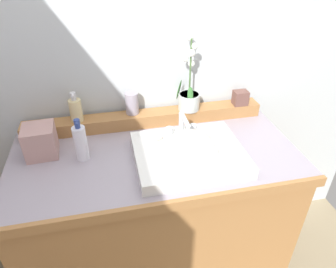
% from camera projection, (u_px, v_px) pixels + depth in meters
% --- Properties ---
extents(wall_back, '(2.74, 0.20, 2.43)m').
position_uv_depth(wall_back, '(139.00, 51.00, 1.51)').
color(wall_back, silver).
rests_on(wall_back, ground).
extents(vanity_cabinet, '(1.27, 0.63, 0.89)m').
position_uv_depth(vanity_cabinet, '(157.00, 220.00, 1.59)').
color(vanity_cabinet, '#A87240').
rests_on(vanity_cabinet, ground).
extents(back_ledge, '(1.19, 0.09, 0.07)m').
position_uv_depth(back_ledge, '(146.00, 118.00, 1.53)').
color(back_ledge, '#A87240').
rests_on(back_ledge, vanity_cabinet).
extents(sink_basin, '(0.46, 0.37, 0.28)m').
position_uv_depth(sink_basin, '(189.00, 157.00, 1.29)').
color(sink_basin, white).
rests_on(sink_basin, vanity_cabinet).
extents(soap_bar, '(0.07, 0.04, 0.02)m').
position_uv_depth(soap_bar, '(155.00, 137.00, 1.33)').
color(soap_bar, beige).
rests_on(soap_bar, sink_basin).
extents(potted_plant, '(0.12, 0.11, 0.37)m').
position_uv_depth(potted_plant, '(189.00, 94.00, 1.51)').
color(potted_plant, beige).
rests_on(potted_plant, back_ledge).
extents(soap_dispenser, '(0.06, 0.06, 0.15)m').
position_uv_depth(soap_dispenser, '(76.00, 110.00, 1.42)').
color(soap_dispenser, beige).
rests_on(soap_dispenser, back_ledge).
extents(tumbler_cup, '(0.06, 0.06, 0.11)m').
position_uv_depth(tumbler_cup, '(132.00, 103.00, 1.48)').
color(tumbler_cup, '#9C92A0').
rests_on(tumbler_cup, back_ledge).
extents(trinket_box, '(0.07, 0.06, 0.07)m').
position_uv_depth(trinket_box, '(240.00, 98.00, 1.57)').
color(trinket_box, brown).
rests_on(trinket_box, back_ledge).
extents(lotion_bottle, '(0.05, 0.06, 0.19)m').
position_uv_depth(lotion_bottle, '(81.00, 142.00, 1.27)').
color(lotion_bottle, white).
rests_on(lotion_bottle, vanity_cabinet).
extents(tissue_box, '(0.14, 0.14, 0.14)m').
position_uv_depth(tissue_box, '(40.00, 141.00, 1.30)').
color(tissue_box, tan).
rests_on(tissue_box, vanity_cabinet).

